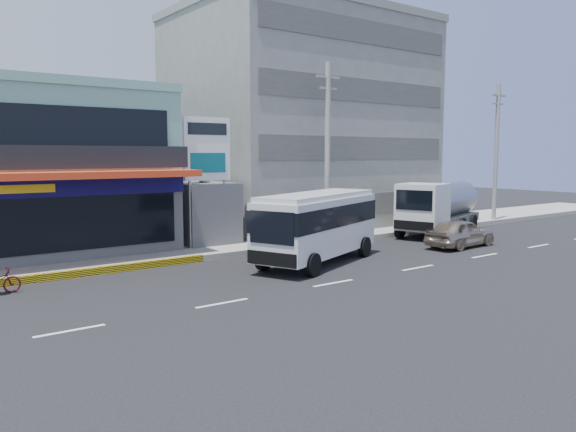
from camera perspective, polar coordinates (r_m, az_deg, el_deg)
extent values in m
plane|color=black|center=(22.21, 4.63, -6.82)|extent=(120.00, 120.00, 0.00)
cube|color=gray|center=(32.53, 0.21, -2.33)|extent=(70.00, 5.00, 0.30)
cube|color=#4E4F54|center=(31.03, -24.77, 0.11)|extent=(12.00, 10.00, 4.00)
cube|color=#81B7A8|center=(30.89, -25.11, 7.51)|extent=(12.00, 10.00, 4.00)
cube|color=red|center=(25.24, -22.25, 3.83)|extent=(12.40, 1.80, 0.30)
cube|color=#0F0B4D|center=(25.99, -22.61, 2.66)|extent=(12.00, 0.12, 0.80)
cube|color=black|center=(26.15, -22.49, -0.62)|extent=(11.00, 0.06, 2.60)
cube|color=gray|center=(39.61, 1.24, 9.15)|extent=(16.00, 12.00, 14.00)
cube|color=#4E4F54|center=(31.81, -9.75, 0.29)|extent=(3.00, 6.00, 3.50)
cylinder|color=slate|center=(30.79, -8.97, 3.51)|extent=(1.50, 1.50, 0.15)
cylinder|color=gray|center=(28.52, -9.94, 2.62)|extent=(0.16, 0.16, 6.50)
cylinder|color=gray|center=(29.47, -6.46, 2.79)|extent=(0.16, 0.16, 6.50)
cube|color=white|center=(28.93, -8.24, 6.77)|extent=(2.60, 0.18, 3.20)
cylinder|color=#999993|center=(31.15, 4.02, 6.23)|extent=(0.30, 0.30, 10.00)
cube|color=#999993|center=(31.43, 4.09, 13.91)|extent=(1.60, 0.12, 0.12)
cube|color=#999993|center=(31.35, 4.08, 12.82)|extent=(1.20, 0.10, 0.10)
cylinder|color=#999993|center=(43.31, 20.39, 5.87)|extent=(0.30, 0.30, 10.00)
cube|color=#999993|center=(43.51, 20.60, 11.40)|extent=(1.60, 0.12, 0.12)
cube|color=#999993|center=(43.46, 20.57, 10.62)|extent=(1.20, 0.10, 0.10)
cube|color=silver|center=(25.87, 3.00, -0.96)|extent=(8.07, 5.16, 2.54)
cube|color=black|center=(25.81, 3.00, 0.13)|extent=(8.14, 5.23, 0.94)
cube|color=silver|center=(25.73, 3.02, 2.09)|extent=(7.78, 4.87, 0.22)
cylinder|color=black|center=(23.20, 2.53, -4.98)|extent=(1.04, 0.66, 0.99)
cylinder|color=black|center=(24.44, -2.49, -4.40)|extent=(1.04, 0.66, 0.99)
cylinder|color=black|center=(27.89, 7.77, -3.12)|extent=(1.04, 0.66, 0.99)
cylinder|color=black|center=(28.93, 3.35, -2.73)|extent=(1.04, 0.66, 0.99)
imported|color=tan|center=(31.89, 17.09, -1.64)|extent=(4.69, 2.12, 1.56)
cube|color=silver|center=(34.10, 13.50, 0.92)|extent=(3.16, 3.16, 2.73)
cube|color=#595956|center=(36.93, 15.19, -0.44)|extent=(8.69, 4.72, 0.52)
cylinder|color=gray|center=(37.79, 15.81, 1.61)|extent=(6.26, 3.87, 2.20)
cylinder|color=black|center=(33.44, 15.08, -1.67)|extent=(1.09, 0.62, 1.05)
cylinder|color=black|center=(34.35, 11.32, -1.36)|extent=(1.09, 0.62, 1.05)
cylinder|color=black|center=(37.06, 17.21, -0.97)|extent=(1.09, 0.62, 1.05)
cylinder|color=black|center=(37.89, 13.75, -0.71)|extent=(1.09, 0.62, 1.05)
cylinder|color=black|center=(39.14, 18.24, -0.63)|extent=(1.09, 0.62, 1.05)
cylinder|color=black|center=(39.93, 14.94, -0.39)|extent=(1.09, 0.62, 1.05)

